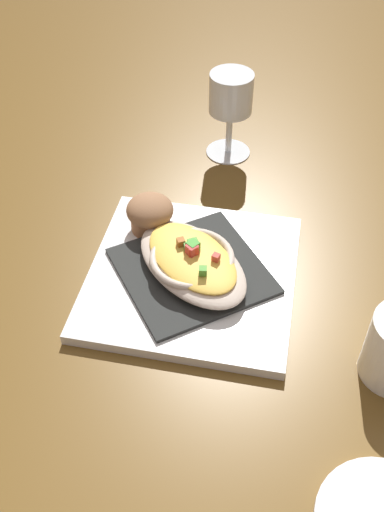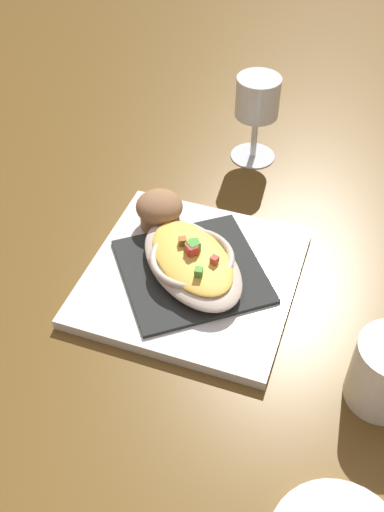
{
  "view_description": "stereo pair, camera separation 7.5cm",
  "coord_description": "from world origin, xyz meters",
  "px_view_note": "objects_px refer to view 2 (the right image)",
  "views": [
    {
      "loc": [
        0.52,
        0.11,
        0.58
      ],
      "look_at": [
        0.0,
        0.0,
        0.05
      ],
      "focal_mm": 41.45,
      "sensor_mm": 36.0,
      "label": 1
    },
    {
      "loc": [
        0.5,
        0.18,
        0.58
      ],
      "look_at": [
        0.0,
        0.0,
        0.05
      ],
      "focal_mm": 41.45,
      "sensor_mm": 36.0,
      "label": 2
    }
  ],
  "objects_px": {
    "square_plate": "(192,276)",
    "gratin_dish": "(192,260)",
    "stemmed_glass": "(255,103)",
    "muffin": "(160,210)"
  },
  "relations": [
    {
      "from": "muffin",
      "to": "gratin_dish",
      "type": "bearing_deg",
      "value": 45.59
    },
    {
      "from": "square_plate",
      "to": "gratin_dish",
      "type": "bearing_deg",
      "value": 91.41
    },
    {
      "from": "stemmed_glass",
      "to": "muffin",
      "type": "bearing_deg",
      "value": -17.64
    },
    {
      "from": "square_plate",
      "to": "gratin_dish",
      "type": "xyz_separation_m",
      "value": [
        -0.0,
        0.0,
        0.03
      ]
    },
    {
      "from": "square_plate",
      "to": "muffin",
      "type": "xyz_separation_m",
      "value": [
        -0.07,
        -0.07,
        0.03
      ]
    },
    {
      "from": "square_plate",
      "to": "muffin",
      "type": "distance_m",
      "value": 0.11
    },
    {
      "from": "square_plate",
      "to": "gratin_dish",
      "type": "relative_size",
      "value": 1.31
    },
    {
      "from": "gratin_dish",
      "to": "muffin",
      "type": "xyz_separation_m",
      "value": [
        -0.07,
        -0.07,
        0.0
      ]
    },
    {
      "from": "square_plate",
      "to": "muffin",
      "type": "height_order",
      "value": "muffin"
    },
    {
      "from": "gratin_dish",
      "to": "muffin",
      "type": "height_order",
      "value": "muffin"
    }
  ]
}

